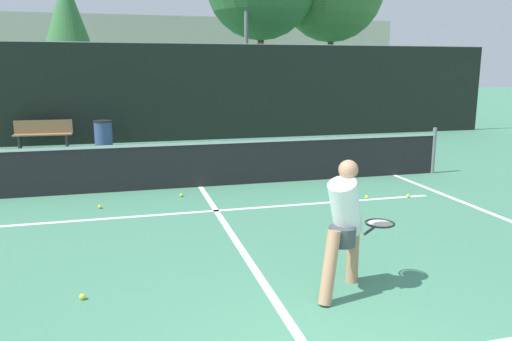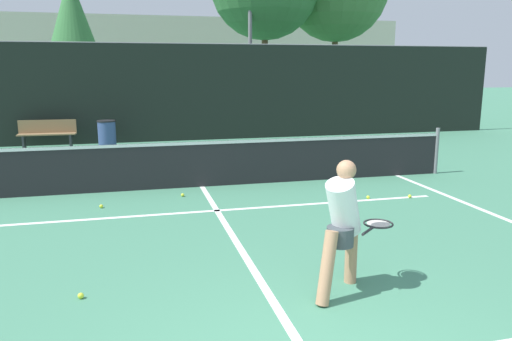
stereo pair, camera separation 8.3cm
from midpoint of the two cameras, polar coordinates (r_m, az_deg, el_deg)
The scene contains 17 objects.
court_service_line at distance 8.71m, azimuth -4.85°, elevation -4.59°, with size 8.25×0.10×0.01m, color white.
court_center_mark at distance 7.31m, azimuth -2.79°, elevation -7.80°, with size 0.10×6.67×0.01m, color white.
court_sideline_right at distance 9.30m, azimuth 25.61°, elevation -4.68°, with size 0.10×7.67×0.01m, color white.
net at distance 10.36m, azimuth -6.66°, elevation 0.89°, with size 11.09×0.09×1.07m.
fence_back at distance 16.99m, azimuth -10.09°, elevation 8.72°, with size 24.00×0.06×3.23m.
player_practicing at distance 5.52m, azimuth 9.71°, elevation -5.80°, with size 1.17×0.76×1.48m.
tennis_ball_scattered_0 at distance 9.25m, azimuth -17.66°, elevation -3.97°, with size 0.07×0.07×0.07m, color #D1E033.
tennis_ball_scattered_1 at distance 9.71m, azimuth -8.78°, elevation -2.81°, with size 0.07×0.07×0.07m, color #D1E033.
tennis_ball_scattered_2 at distance 5.83m, azimuth -19.62°, elevation -13.43°, with size 0.07×0.07×0.07m, color #D1E033.
tennis_ball_scattered_3 at distance 9.69m, azimuth 12.29°, elevation -2.97°, with size 0.07×0.07×0.07m, color #D1E033.
tennis_ball_scattered_4 at distance 9.97m, azimuth 16.75°, elevation -2.78°, with size 0.07×0.07×0.07m, color #D1E033.
courtside_bench at distance 16.58m, azimuth -23.26°, elevation 3.94°, with size 1.70×0.44×0.86m.
trash_bin at distance 16.18m, azimuth -17.19°, elevation 4.01°, with size 0.57×0.57×0.84m.
parked_car at distance 20.21m, azimuth -2.35°, elevation 6.38°, with size 1.68×4.01×1.34m.
floodlight_mast at distance 20.85m, azimuth -1.26°, elevation 18.63°, with size 1.10×0.24×7.68m.
tree_west at distance 26.30m, azimuth -20.90°, elevation 16.07°, with size 2.54×2.54×6.78m.
building_far at distance 35.86m, azimuth -12.79°, elevation 12.16°, with size 36.00×2.40×5.79m, color beige.
Camera 1 is at (-1.45, -3.00, 2.45)m, focal length 35.00 mm.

